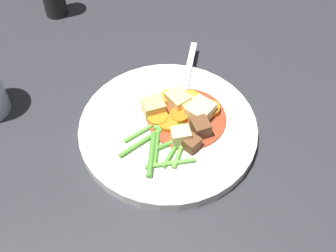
{
  "coord_description": "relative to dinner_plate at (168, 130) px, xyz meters",
  "views": [
    {
      "loc": [
        -0.27,
        -0.32,
        0.54
      ],
      "look_at": [
        0.0,
        0.0,
        0.02
      ],
      "focal_mm": 48.42,
      "sensor_mm": 36.0,
      "label": 1
    }
  ],
  "objects": [
    {
      "name": "ground_plane",
      "position": [
        0.0,
        0.0,
        -0.01
      ],
      "size": [
        3.0,
        3.0,
        0.0
      ],
      "primitive_type": "plane",
      "color": "#2D2D33"
    },
    {
      "name": "dinner_plate",
      "position": [
        0.0,
        0.0,
        0.0
      ],
      "size": [
        0.27,
        0.27,
        0.02
      ],
      "primitive_type": "cylinder",
      "color": "white",
      "rests_on": "ground_plane"
    },
    {
      "name": "stew_sauce",
      "position": [
        0.03,
        -0.01,
        0.01
      ],
      "size": [
        0.12,
        0.12,
        0.0
      ],
      "primitive_type": "cylinder",
      "color": "#93381E",
      "rests_on": "dinner_plate"
    },
    {
      "name": "carrot_slice_0",
      "position": [
        0.02,
        -0.0,
        0.01
      ],
      "size": [
        0.03,
        0.03,
        0.01
      ],
      "primitive_type": "cylinder",
      "rotation": [
        0.0,
        0.0,
        2.93
      ],
      "color": "orange",
      "rests_on": "dinner_plate"
    },
    {
      "name": "carrot_slice_1",
      "position": [
        -0.01,
        0.02,
        0.01
      ],
      "size": [
        0.03,
        0.03,
        0.01
      ],
      "primitive_type": "cylinder",
      "rotation": [
        0.0,
        0.0,
        4.78
      ],
      "color": "orange",
      "rests_on": "dinner_plate"
    },
    {
      "name": "carrot_slice_2",
      "position": [
        0.03,
        0.04,
        0.01
      ],
      "size": [
        0.04,
        0.04,
        0.01
      ],
      "primitive_type": "cylinder",
      "rotation": [
        0.0,
        0.0,
        5.87
      ],
      "color": "orange",
      "rests_on": "dinner_plate"
    },
    {
      "name": "carrot_slice_3",
      "position": [
        0.07,
        -0.02,
        0.01
      ],
      "size": [
        0.03,
        0.03,
        0.01
      ],
      "primitive_type": "cylinder",
      "rotation": [
        0.0,
        0.0,
        3.11
      ],
      "color": "orange",
      "rests_on": "dinner_plate"
    },
    {
      "name": "carrot_slice_4",
      "position": [
        -0.0,
        0.0,
        0.01
      ],
      "size": [
        0.04,
        0.04,
        0.01
      ],
      "primitive_type": "cylinder",
      "rotation": [
        0.0,
        0.0,
        3.73
      ],
      "color": "orange",
      "rests_on": "dinner_plate"
    },
    {
      "name": "carrot_slice_5",
      "position": [
        0.05,
        0.01,
        0.01
      ],
      "size": [
        0.04,
        0.04,
        0.01
      ],
      "primitive_type": "cylinder",
      "rotation": [
        0.0,
        0.0,
        4.82
      ],
      "color": "orange",
      "rests_on": "dinner_plate"
    },
    {
      "name": "potato_chunk_0",
      "position": [
        0.04,
        0.02,
        0.02
      ],
      "size": [
        0.03,
        0.03,
        0.02
      ],
      "primitive_type": "cube",
      "rotation": [
        0.0,
        0.0,
        6.25
      ],
      "color": "#E5CC7A",
      "rests_on": "dinner_plate"
    },
    {
      "name": "potato_chunk_1",
      "position": [
        -0.01,
        -0.03,
        0.02
      ],
      "size": [
        0.03,
        0.03,
        0.03
      ],
      "primitive_type": "cube",
      "rotation": [
        0.0,
        0.0,
        4.2
      ],
      "color": "#EAD68C",
      "rests_on": "dinner_plate"
    },
    {
      "name": "potato_chunk_2",
      "position": [
        0.05,
        -0.02,
        0.02
      ],
      "size": [
        0.04,
        0.04,
        0.03
      ],
      "primitive_type": "cube",
      "rotation": [
        0.0,
        0.0,
        3.35
      ],
      "color": "#EAD68C",
      "rests_on": "dinner_plate"
    },
    {
      "name": "potato_chunk_3",
      "position": [
        0.04,
        0.01,
        0.02
      ],
      "size": [
        0.03,
        0.04,
        0.02
      ],
      "primitive_type": "cube",
      "rotation": [
        0.0,
        0.0,
        3.51
      ],
      "color": "#DBBC6B",
      "rests_on": "dinner_plate"
    },
    {
      "name": "potato_chunk_4",
      "position": [
        0.0,
        0.03,
        0.02
      ],
      "size": [
        0.04,
        0.04,
        0.02
      ],
      "primitive_type": "cube",
      "rotation": [
        0.0,
        0.0,
        5.91
      ],
      "color": "#DBBC6B",
      "rests_on": "dinner_plate"
    },
    {
      "name": "meat_chunk_0",
      "position": [
        0.03,
        -0.04,
        0.02
      ],
      "size": [
        0.03,
        0.03,
        0.03
      ],
      "primitive_type": "cube",
      "rotation": [
        0.0,
        0.0,
        1.23
      ],
      "color": "brown",
      "rests_on": "dinner_plate"
    },
    {
      "name": "meat_chunk_1",
      "position": [
        -0.0,
        -0.05,
        0.02
      ],
      "size": [
        0.02,
        0.03,
        0.02
      ],
      "primitive_type": "cube",
      "rotation": [
        0.0,
        0.0,
        3.24
      ],
      "color": "brown",
      "rests_on": "dinner_plate"
    },
    {
      "name": "green_bean_0",
      "position": [
        -0.04,
        -0.02,
        0.01
      ],
      "size": [
        0.05,
        0.05,
        0.01
      ],
      "primitive_type": "cylinder",
      "rotation": [
        0.0,
        1.57,
        0.81
      ],
      "color": "#4C8E33",
      "rests_on": "dinner_plate"
    },
    {
      "name": "green_bean_1",
      "position": [
        -0.01,
        -0.03,
        0.01
      ],
      "size": [
        0.07,
        0.02,
        0.01
      ],
      "primitive_type": "cylinder",
      "rotation": [
        0.0,
        1.57,
        -0.21
      ],
      "color": "#4C8E33",
      "rests_on": "dinner_plate"
    },
    {
      "name": "green_bean_2",
      "position": [
        -0.01,
        -0.04,
        0.01
      ],
      "size": [
        0.06,
        0.04,
        0.01
      ],
      "primitive_type": "cylinder",
      "rotation": [
        0.0,
        1.57,
        0.56
      ],
      "color": "#66AD42",
      "rests_on": "dinner_plate"
    },
    {
      "name": "green_bean_3",
      "position": [
        -0.05,
        -0.03,
        0.01
      ],
      "size": [
        0.06,
        0.06,
        0.01
      ],
      "primitive_type": "cylinder",
      "rotation": [
        0.0,
        1.57,
        0.8
      ],
      "color": "#4C8E33",
      "rests_on": "dinner_plate"
    },
    {
      "name": "green_bean_4",
      "position": [
        -0.03,
        -0.04,
        0.01
      ],
      "size": [
        0.06,
        0.03,
        0.01
      ],
      "primitive_type": "cylinder",
      "rotation": [
        0.0,
        1.57,
        0.41
      ],
      "color": "#599E38",
      "rests_on": "dinner_plate"
    },
    {
      "name": "green_bean_5",
      "position": [
        -0.04,
        -0.05,
        0.01
      ],
      "size": [
        0.06,
        0.04,
        0.01
      ],
      "primitive_type": "cylinder",
      "rotation": [
        0.0,
        1.57,
        -0.54
      ],
      "color": "#66AD42",
      "rests_on": "dinner_plate"
    },
    {
      "name": "green_bean_6",
      "position": [
        -0.05,
        0.0,
        0.01
      ],
      "size": [
        0.08,
        0.01,
        0.01
      ],
      "primitive_type": "cylinder",
      "rotation": [
        0.0,
        1.57,
        -0.02
      ],
      "color": "#599E38",
      "rests_on": "dinner_plate"
    },
    {
      "name": "green_bean_7",
      "position": [
        -0.04,
        0.02,
        0.01
      ],
      "size": [
        0.05,
        0.01,
        0.01
      ],
      "primitive_type": "cylinder",
      "rotation": [
        0.0,
        1.57,
        -0.05
      ],
      "color": "#66AD42",
      "rests_on": "dinner_plate"
    },
    {
      "name": "green_bean_8",
      "position": [
        0.0,
        -0.01,
        0.01
      ],
      "size": [
        0.05,
        0.04,
        0.01
      ],
      "primitive_type": "cylinder",
      "rotation": [
        0.0,
        1.57,
        -0.65
      ],
      "color": "#599E38",
      "rests_on": "dinner_plate"
    },
    {
      "name": "fork",
      "position": [
        0.08,
        0.05,
        0.01
      ],
      "size": [
        0.15,
        0.12,
        0.0
      ],
      "color": "silver",
      "rests_on": "dinner_plate"
    }
  ]
}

